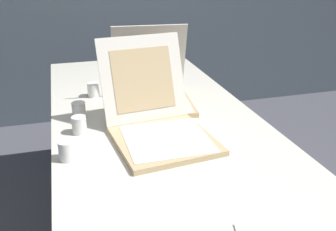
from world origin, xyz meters
name	(u,v)px	position (x,y,z in m)	size (l,w,h in m)	color
table	(155,125)	(0.00, 0.56, 0.70)	(0.91, 2.05, 0.75)	silver
pizza_box_front	(159,125)	(-0.04, 0.34, 0.80)	(0.42, 0.53, 0.37)	tan
pizza_box_middle	(153,93)	(0.03, 0.71, 0.80)	(0.40, 0.40, 0.37)	tan
cup_white_near_left	(67,151)	(-0.40, 0.26, 0.79)	(0.06, 0.06, 0.07)	white
cup_white_far	(93,90)	(-0.24, 0.89, 0.79)	(0.06, 0.06, 0.07)	white
cup_white_near_center	(79,125)	(-0.34, 0.47, 0.79)	(0.06, 0.06, 0.07)	white
cup_white_mid	(79,110)	(-0.33, 0.63, 0.79)	(0.06, 0.06, 0.07)	white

